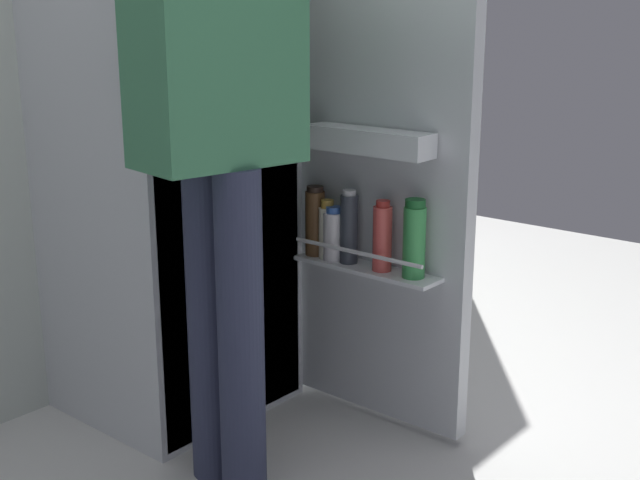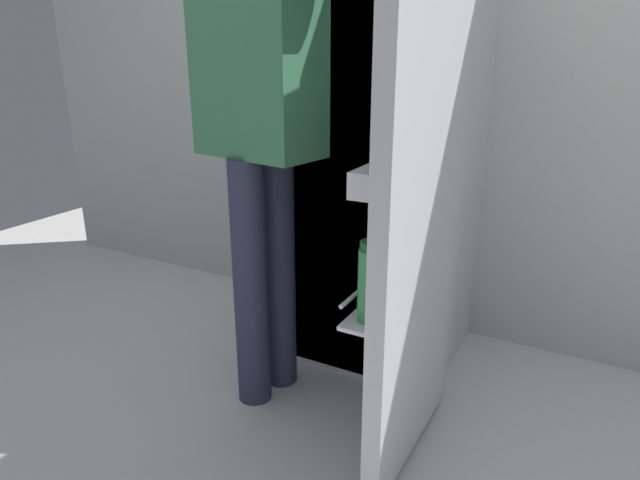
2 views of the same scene
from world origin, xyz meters
name	(u,v)px [view 1 (image 1 of 2)]	position (x,y,z in m)	size (l,w,h in m)	color
ground_plane	(298,451)	(0.00, 0.00, 0.00)	(5.92, 5.92, 0.00)	silver
kitchen_wall	(91,16)	(0.00, 0.88, 1.24)	(4.40, 0.10, 2.48)	beige
refrigerator	(185,149)	(0.03, 0.48, 0.85)	(0.66, 1.18, 1.70)	silver
person	(221,88)	(-0.24, 0.03, 1.08)	(0.56, 0.78, 1.78)	#2D334C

